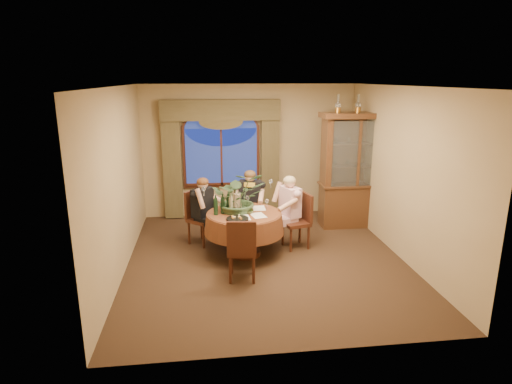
{
  "coord_description": "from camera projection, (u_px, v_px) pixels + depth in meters",
  "views": [
    {
      "loc": [
        -0.97,
        -6.5,
        2.93
      ],
      "look_at": [
        -0.13,
        0.24,
        1.1
      ],
      "focal_mm": 30.0,
      "sensor_mm": 36.0,
      "label": 1
    }
  ],
  "objects": [
    {
      "name": "window",
      "position": [
        221.0,
        157.0,
        9.03
      ],
      "size": [
        1.62,
        0.1,
        1.32
      ],
      "primitive_type": null,
      "color": "navy",
      "rests_on": "wall_back"
    },
    {
      "name": "wine_glass_person_scarf",
      "position": [
        247.0,
        200.0,
        7.51
      ],
      "size": [
        0.07,
        0.07,
        0.18
      ],
      "primitive_type": null,
      "color": "silver",
      "rests_on": "dining_table"
    },
    {
      "name": "wine_glass_person_pink",
      "position": [
        267.0,
        204.0,
        7.29
      ],
      "size": [
        0.07,
        0.07,
        0.18
      ],
      "primitive_type": null,
      "color": "silver",
      "rests_on": "dining_table"
    },
    {
      "name": "centerpiece_plant",
      "position": [
        239.0,
        177.0,
        7.08
      ],
      "size": [
        0.88,
        0.98,
        0.77
      ],
      "primitive_type": "imported",
      "color": "#385433",
      "rests_on": "dining_table"
    },
    {
      "name": "tasting_paper_0",
      "position": [
        258.0,
        215.0,
        6.95
      ],
      "size": [
        0.27,
        0.34,
        0.0
      ],
      "primitive_type": "cube",
      "rotation": [
        0.0,
        0.0,
        0.22
      ],
      "color": "white",
      "rests_on": "dining_table"
    },
    {
      "name": "stoneware_vase",
      "position": [
        237.0,
        202.0,
        7.2
      ],
      "size": [
        0.16,
        0.16,
        0.29
      ],
      "primitive_type": null,
      "color": "tan",
      "rests_on": "dining_table"
    },
    {
      "name": "wine_glass_person_back",
      "position": [
        223.0,
        203.0,
        7.31
      ],
      "size": [
        0.07,
        0.07,
        0.18
      ],
      "primitive_type": null,
      "color": "silver",
      "rests_on": "dining_table"
    },
    {
      "name": "drapery_right",
      "position": [
        270.0,
        162.0,
        9.13
      ],
      "size": [
        0.38,
        0.14,
        2.32
      ],
      "primitive_type": "cube",
      "color": "#463D22",
      "rests_on": "floor"
    },
    {
      "name": "wine_bottle_1",
      "position": [
        231.0,
        203.0,
        7.09
      ],
      "size": [
        0.07,
        0.07,
        0.33
      ],
      "primitive_type": "cylinder",
      "color": "tan",
      "rests_on": "dining_table"
    },
    {
      "name": "person_scarf",
      "position": [
        250.0,
        204.0,
        7.97
      ],
      "size": [
        0.55,
        0.52,
        1.29
      ],
      "primitive_type": null,
      "rotation": [
        0.0,
        0.0,
        -3.37
      ],
      "color": "black",
      "rests_on": "floor"
    },
    {
      "name": "olive_bowl",
      "position": [
        249.0,
        212.0,
        7.07
      ],
      "size": [
        0.15,
        0.15,
        0.05
      ],
      "primitive_type": "imported",
      "color": "#4E5D30",
      "rests_on": "dining_table"
    },
    {
      "name": "oil_lamp_right",
      "position": [
        378.0,
        103.0,
        8.17
      ],
      "size": [
        0.11,
        0.11,
        0.34
      ],
      "primitive_type": null,
      "color": "#A5722D",
      "rests_on": "china_cabinet"
    },
    {
      "name": "chair_back_right",
      "position": [
        245.0,
        212.0,
        8.03
      ],
      "size": [
        0.46,
        0.46,
        0.96
      ],
      "primitive_type": "cube",
      "rotation": [
        0.0,
        0.0,
        -3.26
      ],
      "color": "black",
      "rests_on": "floor"
    },
    {
      "name": "floor",
      "position": [
        266.0,
        259.0,
        7.11
      ],
      "size": [
        5.0,
        5.0,
        0.0
      ],
      "primitive_type": "plane",
      "color": "black",
      "rests_on": "ground"
    },
    {
      "name": "oil_lamp_center",
      "position": [
        358.0,
        103.0,
        8.13
      ],
      "size": [
        0.11,
        0.11,
        0.34
      ],
      "primitive_type": null,
      "color": "#A5722D",
      "rests_on": "china_cabinet"
    },
    {
      "name": "person_back",
      "position": [
        203.0,
        211.0,
        7.61
      ],
      "size": [
        0.6,
        0.6,
        1.24
      ],
      "primitive_type": null,
      "rotation": [
        0.0,
        0.0,
        -2.27
      ],
      "color": "black",
      "rests_on": "floor"
    },
    {
      "name": "wine_bottle_2",
      "position": [
        216.0,
        205.0,
        6.96
      ],
      "size": [
        0.07,
        0.07,
        0.33
      ],
      "primitive_type": "cylinder",
      "color": "black",
      "rests_on": "dining_table"
    },
    {
      "name": "arched_transom",
      "position": [
        221.0,
        120.0,
        8.82
      ],
      "size": [
        1.6,
        0.06,
        0.44
      ],
      "primitive_type": null,
      "color": "navy",
      "rests_on": "wall_back"
    },
    {
      "name": "dining_table",
      "position": [
        244.0,
        234.0,
        7.2
      ],
      "size": [
        1.4,
        1.4,
        0.75
      ],
      "primitive_type": "cylinder",
      "rotation": [
        0.0,
        0.0,
        -0.05
      ],
      "color": "maroon",
      "rests_on": "floor"
    },
    {
      "name": "wall_back",
      "position": [
        249.0,
        151.0,
        9.14
      ],
      "size": [
        4.5,
        0.0,
        4.5
      ],
      "primitive_type": "plane",
      "rotation": [
        1.57,
        0.0,
        0.0
      ],
      "color": "#9B8358",
      "rests_on": "ground"
    },
    {
      "name": "tasting_paper_1",
      "position": [
        259.0,
        208.0,
        7.34
      ],
      "size": [
        0.22,
        0.3,
        0.0
      ],
      "primitive_type": "cube",
      "rotation": [
        0.0,
        0.0,
        -0.02
      ],
      "color": "white",
      "rests_on": "dining_table"
    },
    {
      "name": "person_pink",
      "position": [
        290.0,
        211.0,
        7.57
      ],
      "size": [
        0.56,
        0.58,
        1.28
      ],
      "primitive_type": null,
      "rotation": [
        0.0,
        0.0,
        -4.32
      ],
      "color": "beige",
      "rests_on": "floor"
    },
    {
      "name": "oil_lamp_left",
      "position": [
        338.0,
        104.0,
        8.08
      ],
      "size": [
        0.11,
        0.11,
        0.34
      ],
      "primitive_type": null,
      "color": "#A5722D",
      "rests_on": "china_cabinet"
    },
    {
      "name": "tasting_paper_2",
      "position": [
        243.0,
        218.0,
        6.85
      ],
      "size": [
        0.23,
        0.31,
        0.0
      ],
      "primitive_type": "cube",
      "rotation": [
        0.0,
        0.0,
        0.06
      ],
      "color": "white",
      "rests_on": "dining_table"
    },
    {
      "name": "wine_bottle_0",
      "position": [
        229.0,
        201.0,
        7.19
      ],
      "size": [
        0.07,
        0.07,
        0.33
      ],
      "primitive_type": "cylinder",
      "color": "black",
      "rests_on": "dining_table"
    },
    {
      "name": "wall_right",
      "position": [
        402.0,
        174.0,
        7.01
      ],
      "size": [
        0.0,
        5.0,
        5.0
      ],
      "primitive_type": "plane",
      "rotation": [
        1.57,
        0.0,
        -1.57
      ],
      "color": "#9B8358",
      "rests_on": "ground"
    },
    {
      "name": "drapery_left",
      "position": [
        172.0,
        164.0,
        8.89
      ],
      "size": [
        0.38,
        0.14,
        2.32
      ],
      "primitive_type": "cube",
      "color": "#463D22",
      "rests_on": "floor"
    },
    {
      "name": "chair_right",
      "position": [
        296.0,
        221.0,
        7.5
      ],
      "size": [
        0.51,
        0.51,
        0.96
      ],
      "primitive_type": "cube",
      "rotation": [
        0.0,
        0.0,
        -4.47
      ],
      "color": "black",
      "rests_on": "floor"
    },
    {
      "name": "ceiling",
      "position": [
        267.0,
        86.0,
        6.38
      ],
      "size": [
        5.0,
        5.0,
        0.0
      ],
      "primitive_type": "plane",
      "rotation": [
        3.14,
        0.0,
        0.0
      ],
      "color": "white",
      "rests_on": "wall_back"
    },
    {
      "name": "cheese_platter",
      "position": [
        237.0,
        219.0,
        6.76
      ],
      "size": [
        0.36,
        0.36,
        0.02
      ],
      "primitive_type": "cylinder",
      "color": "black",
      "rests_on": "dining_table"
    },
    {
      "name": "swag_valance",
      "position": [
        221.0,
        110.0,
        8.7
      ],
      "size": [
        2.45,
        0.16,
        0.42
      ],
      "primitive_type": null,
      "color": "#463D22",
      "rests_on": "wall_back"
    },
    {
      "name": "chair_back",
      "position": [
        202.0,
        218.0,
        7.68
      ],
      "size": [
        0.59,
        0.59,
        0.96
      ],
      "primitive_type": "cube",
      "rotation": [
        0.0,
        0.0,
        -2.28
      ],
      "color": "black",
      "rests_on": "floor"
    },
    {
      "name": "china_cabinet",
      "position": [
        354.0,
        171.0,
        8.47
      ],
      "size": [
        1.41,
        0.55,
        2.28
      ],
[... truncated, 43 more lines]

